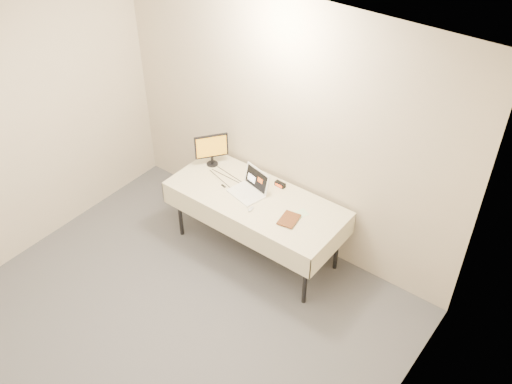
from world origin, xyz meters
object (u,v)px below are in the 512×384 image
Objects in this scene: laptop at (250,188)px; book at (281,209)px; table at (256,202)px; monitor at (211,148)px.

laptop is 0.50m from book.
monitor is (-0.73, 0.17, 0.28)m from table.
laptop is 1.09× the size of monitor.
laptop is 1.80× the size of book.
laptop is at bearing 155.00° from book.
laptop is 0.67m from monitor.
table is at bearing -66.49° from monitor.
book reaches higher than table.
laptop is (-0.10, 0.03, 0.12)m from table.
monitor reaches higher than laptop.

